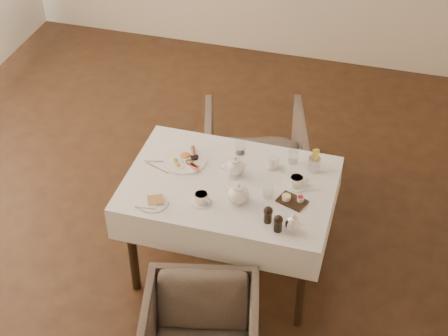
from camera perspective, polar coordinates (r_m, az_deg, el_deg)
name	(u,v)px	position (r m, az deg, el deg)	size (l,w,h in m)	color
table	(230,197)	(4.28, 0.46, -2.39)	(1.28, 0.88, 0.75)	black
armchair_far	(254,156)	(5.09, 2.51, 1.03)	(0.72, 0.74, 0.67)	#463C34
breakfast_plate	(185,160)	(4.36, -3.23, 0.68)	(0.28, 0.28, 0.03)	white
side_plate	(152,202)	(4.07, -6.01, -2.86)	(0.19, 0.18, 0.02)	white
teapot_centre	(235,166)	(4.22, 0.93, 0.19)	(0.16, 0.13, 0.13)	white
teapot_front	(238,193)	(4.02, 1.19, -2.11)	(0.17, 0.14, 0.14)	white
creamer	(273,162)	(4.30, 4.10, 0.49)	(0.07, 0.07, 0.08)	white
teacup_near	(201,198)	(4.05, -1.90, -2.54)	(0.13, 0.13, 0.06)	white
teacup_far	(297,182)	(4.18, 6.05, -1.15)	(0.13, 0.13, 0.07)	white
glass_left	(240,148)	(4.40, 1.38, 1.70)	(0.06, 0.06, 0.09)	silver
glass_mid	(268,190)	(4.08, 3.70, -1.87)	(0.06, 0.06, 0.09)	silver
glass_right	(293,157)	(4.34, 5.78, 0.93)	(0.06, 0.06, 0.09)	silver
condiment_board	(292,200)	(4.08, 5.68, -2.68)	(0.19, 0.16, 0.04)	black
pepper_mill_left	(268,214)	(3.91, 3.68, -3.88)	(0.05, 0.05, 0.11)	black
pepper_mill_right	(278,223)	(3.86, 4.52, -4.61)	(0.05, 0.05, 0.11)	black
silver_pot	(293,222)	(3.87, 5.74, -4.52)	(0.11, 0.09, 0.12)	white
fries_cup	(314,161)	(4.29, 7.53, 0.61)	(0.08, 0.08, 0.16)	silver
cutlery_fork	(159,162)	(4.37, -5.42, 0.53)	(0.01, 0.19, 0.00)	silver
cutlery_knife	(158,168)	(4.32, -5.55, -0.01)	(0.01, 0.19, 0.00)	silver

